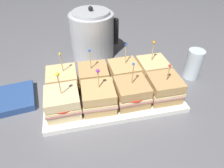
# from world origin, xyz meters

# --- Properties ---
(ground_plane) EXTENTS (6.00, 6.00, 0.00)m
(ground_plane) POSITION_xyz_m (0.00, 0.00, 0.00)
(ground_plane) COLOR slate
(serving_platter) EXTENTS (0.47, 0.26, 0.02)m
(serving_platter) POSITION_xyz_m (0.00, 0.00, 0.01)
(serving_platter) COLOR white
(serving_platter) RESTS_ON ground_plane
(sandwich_front_far_left) EXTENTS (0.11, 0.11, 0.15)m
(sandwich_front_far_left) POSITION_xyz_m (-0.17, -0.06, 0.06)
(sandwich_front_far_left) COLOR beige
(sandwich_front_far_left) RESTS_ON serving_platter
(sandwich_front_center_left) EXTENTS (0.11, 0.11, 0.14)m
(sandwich_front_center_left) POSITION_xyz_m (-0.06, -0.06, 0.06)
(sandwich_front_center_left) COLOR tan
(sandwich_front_center_left) RESTS_ON serving_platter
(sandwich_front_center_right) EXTENTS (0.11, 0.11, 0.15)m
(sandwich_front_center_right) POSITION_xyz_m (0.05, -0.05, 0.06)
(sandwich_front_center_right) COLOR tan
(sandwich_front_center_right) RESTS_ON serving_platter
(sandwich_front_far_right) EXTENTS (0.11, 0.11, 0.14)m
(sandwich_front_far_right) POSITION_xyz_m (0.17, -0.06, 0.06)
(sandwich_front_far_right) COLOR tan
(sandwich_front_far_right) RESTS_ON serving_platter
(sandwich_back_far_left) EXTENTS (0.11, 0.11, 0.15)m
(sandwich_back_far_left) POSITION_xyz_m (-0.17, 0.06, 0.06)
(sandwich_back_far_left) COLOR #DBB77A
(sandwich_back_far_left) RESTS_ON serving_platter
(sandwich_back_center_left) EXTENTS (0.11, 0.11, 0.15)m
(sandwich_back_center_left) POSITION_xyz_m (-0.06, 0.05, 0.06)
(sandwich_back_center_left) COLOR tan
(sandwich_back_center_left) RESTS_ON serving_platter
(sandwich_back_center_right) EXTENTS (0.11, 0.11, 0.15)m
(sandwich_back_center_right) POSITION_xyz_m (0.06, 0.05, 0.06)
(sandwich_back_center_right) COLOR tan
(sandwich_back_center_right) RESTS_ON serving_platter
(sandwich_back_far_right) EXTENTS (0.11, 0.11, 0.16)m
(sandwich_back_far_right) POSITION_xyz_m (0.17, 0.05, 0.06)
(sandwich_back_far_right) COLOR #DBB77A
(sandwich_back_far_right) RESTS_ON serving_platter
(kettle_steel) EXTENTS (0.21, 0.19, 0.23)m
(kettle_steel) POSITION_xyz_m (-0.02, 0.31, 0.10)
(kettle_steel) COLOR #B7BABF
(kettle_steel) RESTS_ON ground_plane
(drinking_glass) EXTENTS (0.06, 0.06, 0.12)m
(drinking_glass) POSITION_xyz_m (0.34, 0.05, 0.06)
(drinking_glass) COLOR silver
(drinking_glass) RESTS_ON ground_plane
(napkin_stack) EXTENTS (0.16, 0.16, 0.02)m
(napkin_stack) POSITION_xyz_m (-0.34, 0.05, 0.01)
(napkin_stack) COLOR navy
(napkin_stack) RESTS_ON ground_plane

